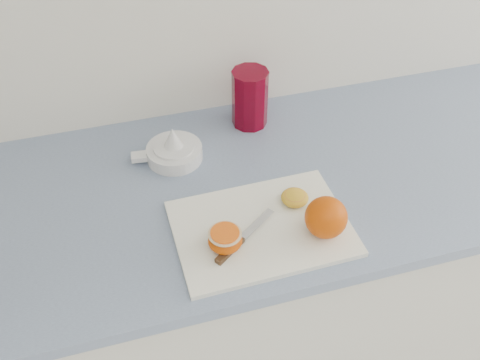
% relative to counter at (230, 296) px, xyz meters
% --- Properties ---
extents(counter, '(2.30, 0.64, 0.89)m').
position_rel_counter_xyz_m(counter, '(0.00, 0.00, 0.00)').
color(counter, silver).
rests_on(counter, ground).
extents(cutting_board, '(0.37, 0.26, 0.01)m').
position_rel_counter_xyz_m(cutting_board, '(0.03, -0.16, 0.45)').
color(cutting_board, white).
rests_on(cutting_board, counter).
extents(whole_orange, '(0.09, 0.09, 0.09)m').
position_rel_counter_xyz_m(whole_orange, '(0.15, -0.21, 0.50)').
color(whole_orange, '#D45B07').
rests_on(whole_orange, cutting_board).
extents(half_orange, '(0.07, 0.07, 0.04)m').
position_rel_counter_xyz_m(half_orange, '(-0.05, -0.19, 0.48)').
color(half_orange, '#D45B07').
rests_on(half_orange, cutting_board).
extents(squeezed_shell, '(0.06, 0.06, 0.03)m').
position_rel_counter_xyz_m(squeezed_shell, '(0.12, -0.11, 0.47)').
color(squeezed_shell, gold).
rests_on(squeezed_shell, cutting_board).
extents(paring_knife, '(0.15, 0.12, 0.01)m').
position_rel_counter_xyz_m(paring_knife, '(-0.04, -0.20, 0.46)').
color(paring_knife, '#4C3518').
rests_on(paring_knife, cutting_board).
extents(citrus_juicer, '(0.17, 0.13, 0.09)m').
position_rel_counter_xyz_m(citrus_juicer, '(-0.10, 0.12, 0.47)').
color(citrus_juicer, white).
rests_on(citrus_juicer, counter).
extents(red_tumbler, '(0.09, 0.09, 0.15)m').
position_rel_counter_xyz_m(red_tumbler, '(0.12, 0.21, 0.51)').
color(red_tumbler, '#620113').
rests_on(red_tumbler, counter).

